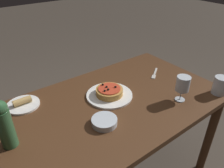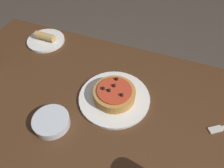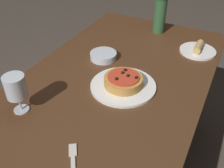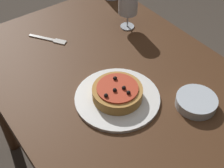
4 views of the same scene
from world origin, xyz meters
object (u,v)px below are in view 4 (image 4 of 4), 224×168
object	(u,v)px
dining_table	(138,116)
pizza	(117,92)
side_bowl	(196,102)
dinner_plate	(117,98)
wine_glass	(128,4)
fork	(50,39)

from	to	relation	value
dining_table	pizza	xyz separation A→B (m)	(-0.04, -0.06, 0.13)
side_bowl	pizza	bearing A→B (deg)	-132.18
pizza	side_bowl	size ratio (longest dim) A/B	1.24
dining_table	dinner_plate	distance (m)	0.13
wine_glass	fork	xyz separation A→B (m)	(-0.12, -0.32, -0.11)
dining_table	fork	size ratio (longest dim) A/B	9.54
wine_glass	fork	bearing A→B (deg)	-109.95
dinner_plate	side_bowl	world-z (taller)	side_bowl
dinner_plate	pizza	size ratio (longest dim) A/B	1.71
dining_table	side_bowl	bearing A→B (deg)	44.34
wine_glass	fork	world-z (taller)	wine_glass
pizza	fork	distance (m)	0.44
dinner_plate	dining_table	bearing A→B (deg)	56.11
dining_table	pizza	distance (m)	0.15
dinner_plate	pizza	world-z (taller)	pizza
dinner_plate	pizza	xyz separation A→B (m)	(0.00, -0.00, 0.03)
pizza	wine_glass	distance (m)	0.44
side_bowl	fork	distance (m)	0.65
dining_table	dinner_plate	bearing A→B (deg)	-123.89
side_bowl	wine_glass	bearing A→B (deg)	168.54
dining_table	dinner_plate	xyz separation A→B (m)	(-0.04, -0.06, 0.10)
pizza	wine_glass	world-z (taller)	wine_glass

